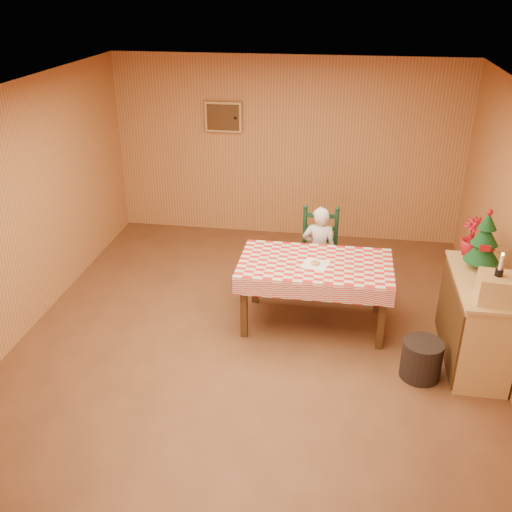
{
  "coord_description": "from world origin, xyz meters",
  "views": [
    {
      "loc": [
        0.83,
        -4.98,
        3.52
      ],
      "look_at": [
        0.0,
        0.2,
        0.95
      ],
      "focal_mm": 40.0,
      "sensor_mm": 36.0,
      "label": 1
    }
  ],
  "objects": [
    {
      "name": "storage_bin",
      "position": [
        1.7,
        -0.28,
        0.2
      ],
      "size": [
        0.4,
        0.4,
        0.39
      ],
      "primitive_type": "cylinder",
      "rotation": [
        0.0,
        0.0,
        -0.03
      ],
      "color": "black",
      "rests_on": "ground"
    },
    {
      "name": "shelf_unit",
      "position": [
        2.22,
        0.08,
        0.47
      ],
      "size": [
        0.54,
        1.24,
        0.93
      ],
      "color": "tan",
      "rests_on": "ground"
    },
    {
      "name": "candle_set",
      "position": [
        2.23,
        -0.32,
        1.24
      ],
      "size": [
        0.07,
        0.07,
        0.22
      ],
      "color": "black",
      "rests_on": "crate"
    },
    {
      "name": "napkin",
      "position": [
        0.6,
        0.46,
        0.77
      ],
      "size": [
        0.31,
        0.31,
        0.0
      ],
      "primitive_type": "cube",
      "rotation": [
        0.0,
        0.0,
        -0.23
      ],
      "color": "white",
      "rests_on": "dining_table"
    },
    {
      "name": "ladder_chair",
      "position": [
        0.6,
        1.3,
        0.5
      ],
      "size": [
        0.44,
        0.4,
        1.08
      ],
      "color": "black",
      "rests_on": "ground"
    },
    {
      "name": "donut",
      "position": [
        0.6,
        0.46,
        0.79
      ],
      "size": [
        0.11,
        0.11,
        0.03
      ],
      "primitive_type": "torus",
      "rotation": [
        0.0,
        0.0,
        0.14
      ],
      "color": "gold",
      "rests_on": "napkin"
    },
    {
      "name": "christmas_tree",
      "position": [
        2.23,
        0.33,
        1.21
      ],
      "size": [
        0.34,
        0.34,
        0.62
      ],
      "color": "#4B2D14",
      "rests_on": "shelf_unit"
    },
    {
      "name": "seated_child",
      "position": [
        0.6,
        1.24,
        0.56
      ],
      "size": [
        0.41,
        0.27,
        1.12
      ],
      "primitive_type": "imported",
      "rotation": [
        0.0,
        0.0,
        3.14
      ],
      "color": "silver",
      "rests_on": "ground"
    },
    {
      "name": "cabin_walls",
      "position": [
        -0.0,
        0.53,
        1.83
      ],
      "size": [
        5.1,
        6.05,
        2.65
      ],
      "color": "#BD7D44",
      "rests_on": "ground"
    },
    {
      "name": "dining_table",
      "position": [
        0.6,
        0.51,
        0.69
      ],
      "size": [
        1.66,
        0.96,
        0.77
      ],
      "color": "#4B2D14",
      "rests_on": "ground"
    },
    {
      "name": "crate",
      "position": [
        2.23,
        -0.32,
        1.06
      ],
      "size": [
        0.33,
        0.33,
        0.25
      ],
      "primitive_type": "cube",
      "rotation": [
        0.0,
        0.0,
        -0.1
      ],
      "color": "tan",
      "rests_on": "shelf_unit"
    },
    {
      "name": "ground",
      "position": [
        0.0,
        0.0,
        0.0
      ],
      "size": [
        6.0,
        6.0,
        0.0
      ],
      "primitive_type": "plane",
      "color": "brown",
      "rests_on": "ground"
    },
    {
      "name": "flower_arrangement",
      "position": [
        2.18,
        0.63,
        1.13
      ],
      "size": [
        0.29,
        0.29,
        0.4
      ],
      "primitive_type": "imported",
      "rotation": [
        0.0,
        0.0,
        -0.37
      ],
      "color": "maroon",
      "rests_on": "shelf_unit"
    }
  ]
}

